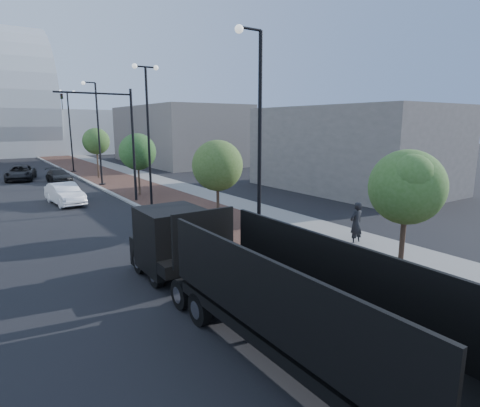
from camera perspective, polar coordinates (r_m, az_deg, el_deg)
sidewalk at (r=44.98m, az=-17.71°, el=3.84°), size 7.00×140.00×0.12m
concrete_strip at (r=45.81m, az=-14.47°, el=4.16°), size 2.40×140.00×0.13m
curb at (r=44.13m, az=-22.07°, el=3.42°), size 0.30×140.00×0.14m
dump_truck at (r=12.13m, az=-3.19°, el=-9.74°), size 2.29×13.31×2.99m
white_sedan at (r=30.58m, az=-23.97°, el=1.30°), size 2.09×4.70×1.50m
dark_car_mid at (r=45.57m, az=-29.12°, el=3.87°), size 3.54×5.66×1.46m
dark_car_far at (r=42.24m, az=-24.72°, el=3.65°), size 2.01×4.45×1.26m
pedestrian at (r=19.33m, az=16.42°, el=-2.80°), size 0.76×0.50×2.06m
streetlight_1 at (r=16.04m, az=2.51°, el=6.82°), size 1.44×0.56×9.21m
streetlight_2 at (r=26.65m, az=-13.07°, el=9.44°), size 1.72×0.56×9.28m
streetlight_3 at (r=38.07m, az=-19.86°, el=8.88°), size 1.44×0.56×9.21m
streetlight_4 at (r=49.78m, az=-23.31°, el=9.65°), size 1.72×0.56×9.28m
traffic_mast at (r=29.18m, az=-16.93°, el=9.72°), size 5.09×0.20×8.00m
tree_0 at (r=12.85m, az=22.98°, el=2.16°), size 2.31×2.25×4.91m
tree_1 at (r=20.93m, az=-3.20°, el=5.48°), size 2.69×2.69×4.81m
tree_2 at (r=31.79m, az=-14.51°, el=7.23°), size 2.83×2.83×4.90m
tree_3 at (r=43.24m, az=-20.02°, el=8.44°), size 2.68×2.68×5.19m
convention_center at (r=88.11m, az=-30.09°, el=10.25°), size 50.00×30.00×50.00m
commercial_block_ne at (r=58.49m, az=-8.91°, el=9.78°), size 12.00×22.00×8.00m
commercial_block_e at (r=35.47m, az=15.81°, el=7.62°), size 10.00×16.00×7.00m
utility_cover_1 at (r=16.71m, az=11.88°, el=-8.04°), size 0.50×0.50×0.02m
utility_cover_2 at (r=25.27m, az=-6.30°, el=-1.17°), size 0.50×0.50×0.02m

